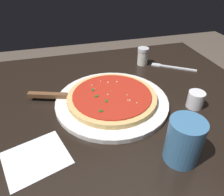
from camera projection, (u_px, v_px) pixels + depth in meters
restaurant_table at (122, 131)px, 0.77m from camera, size 0.86×0.96×0.74m
serving_plate at (112, 101)px, 0.68m from camera, size 0.36×0.36×0.01m
pizza at (112, 97)px, 0.67m from camera, size 0.28×0.28×0.02m
pizza_server at (60, 96)px, 0.68m from camera, size 0.11×0.22×0.01m
cup_tall_drink at (184, 141)px, 0.47m from camera, size 0.08×0.08×0.11m
cup_small_sauce at (196, 100)px, 0.66m from camera, size 0.05×0.05×0.05m
napkin_loose_left at (36, 158)px, 0.50m from camera, size 0.17×0.18×0.00m
fork at (171, 67)px, 0.89m from camera, size 0.12×0.16×0.00m
parmesan_shaker at (143, 56)px, 0.90m from camera, size 0.05×0.05×0.07m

